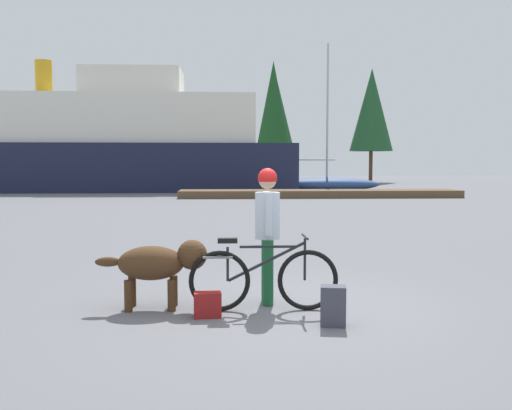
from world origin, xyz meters
TOP-DOWN VIEW (x-y plane):
  - ground_plane at (0.00, 0.00)m, footprint 160.00×160.00m
  - bicycle at (-0.37, -0.03)m, footprint 1.84×0.44m
  - person_cyclist at (-0.29, 0.34)m, footprint 0.32×0.53m
  - dog at (-1.66, 0.16)m, footprint 1.39×0.50m
  - backpack at (0.37, -0.70)m, footprint 0.31×0.24m
  - handbag_pannier at (-1.04, -0.28)m, footprint 0.33×0.21m
  - dock_pier at (4.23, 23.26)m, footprint 15.18×2.41m
  - ferry_boat at (-9.69, 31.72)m, footprint 27.12×7.25m
  - sailboat_moored at (5.89, 30.11)m, footprint 7.18×2.01m
  - pine_tree_far_left at (-18.86, 49.97)m, footprint 4.02×4.02m
  - pine_tree_center at (3.90, 49.29)m, footprint 3.42×3.42m
  - pine_tree_far_right at (13.42, 47.51)m, footprint 4.22×4.22m
  - pine_tree_mid_back at (4.69, 53.15)m, footprint 3.85×3.85m

SIDE VIEW (x-z plane):
  - ground_plane at x=0.00m, z-range 0.00..0.00m
  - handbag_pannier at x=-1.04m, z-range 0.00..0.30m
  - dock_pier at x=4.23m, z-range 0.00..0.40m
  - backpack at x=0.37m, z-range 0.00..0.45m
  - bicycle at x=-0.37m, z-range -0.06..0.87m
  - sailboat_moored at x=5.89m, z-range -4.35..5.38m
  - dog at x=-1.66m, z-range 0.14..1.01m
  - person_cyclist at x=-0.29m, z-range 0.19..1.94m
  - ferry_boat at x=-9.69m, z-range -1.29..7.45m
  - pine_tree_far_left at x=-18.86m, z-range 1.10..10.07m
  - pine_tree_mid_back at x=4.69m, z-range 1.35..11.86m
  - pine_tree_far_right at x=13.42m, z-range 1.54..12.67m
  - pine_tree_center at x=3.90m, z-range 1.65..13.75m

